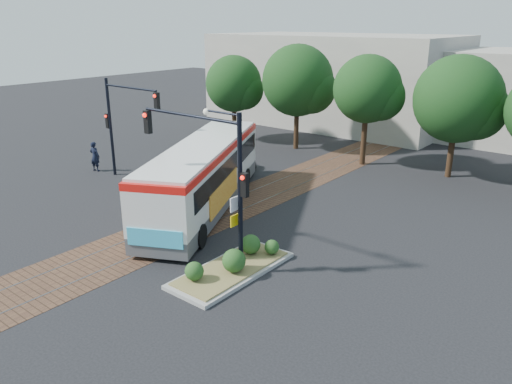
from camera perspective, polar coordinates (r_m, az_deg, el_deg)
ground at (r=23.34m, az=-10.00°, el=-4.58°), size 120.00×120.00×0.00m
trackbed at (r=25.90m, az=-3.38°, el=-1.86°), size 3.60×40.00×0.02m
tree_row at (r=34.11m, az=12.47°, el=11.23°), size 26.40×5.60×7.67m
warehouses at (r=46.12m, az=17.55°, el=11.44°), size 40.00×13.00×8.00m
city_bus at (r=25.46m, az=-5.98°, el=2.19°), size 8.18×12.55×3.41m
traffic_island at (r=19.49m, az=-2.55°, el=-8.17°), size 2.20×5.20×1.13m
signal_pole_main at (r=18.75m, az=-4.74°, el=3.26°), size 5.49×0.46×6.00m
signal_pole_left at (r=30.96m, az=-15.20°, el=8.40°), size 4.99×0.34×6.00m
officer at (r=33.68m, az=-17.94°, el=3.89°), size 0.79×0.62×1.93m
parked_car at (r=33.45m, az=-3.51°, el=4.20°), size 4.86×2.35×1.36m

